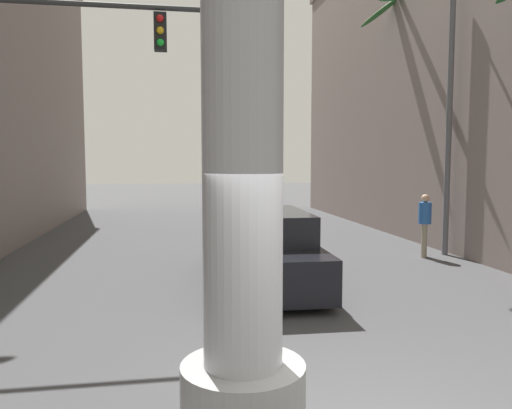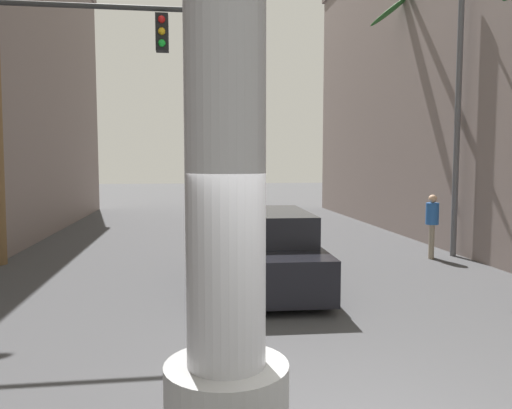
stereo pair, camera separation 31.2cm
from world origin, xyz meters
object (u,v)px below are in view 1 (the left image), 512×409
(traffic_light_mast, at_px, (12,86))
(pedestrian_mid_right, at_px, (425,220))
(street_lamp, at_px, (435,96))
(car_lead, at_px, (261,250))
(palm_tree_mid_right, at_px, (406,84))

(traffic_light_mast, relative_size, pedestrian_mid_right, 3.27)
(street_lamp, relative_size, car_lead, 1.43)
(traffic_light_mast, distance_m, car_lead, 5.72)
(traffic_light_mast, height_order, car_lead, traffic_light_mast)
(street_lamp, relative_size, palm_tree_mid_right, 0.86)
(car_lead, bearing_deg, palm_tree_mid_right, 44.72)
(street_lamp, xyz_separation_m, pedestrian_mid_right, (-0.32, -0.25, -3.35))
(palm_tree_mid_right, bearing_deg, car_lead, -135.28)
(street_lamp, distance_m, pedestrian_mid_right, 3.38)
(palm_tree_mid_right, height_order, pedestrian_mid_right, palm_tree_mid_right)
(street_lamp, height_order, palm_tree_mid_right, palm_tree_mid_right)
(pedestrian_mid_right, bearing_deg, palm_tree_mid_right, 71.75)
(traffic_light_mast, bearing_deg, car_lead, 4.49)
(street_lamp, xyz_separation_m, traffic_light_mast, (-9.93, -2.81, -0.38))
(traffic_light_mast, xyz_separation_m, pedestrian_mid_right, (9.61, 2.56, -2.97))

